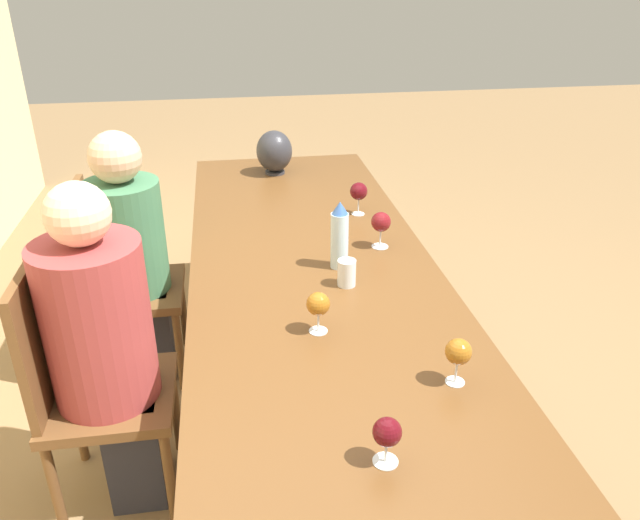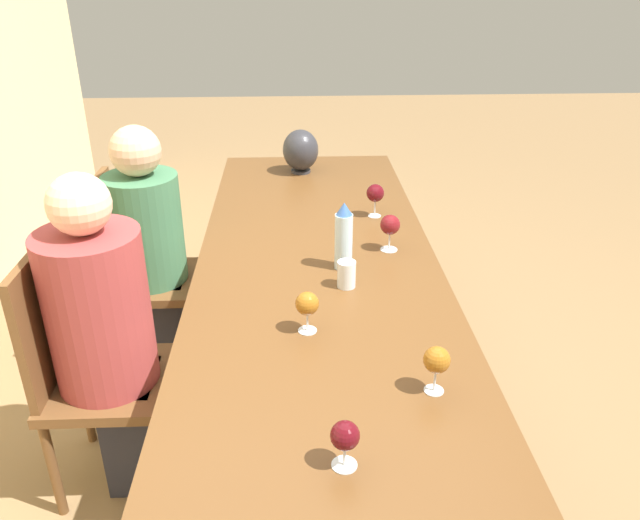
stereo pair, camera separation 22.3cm
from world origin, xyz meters
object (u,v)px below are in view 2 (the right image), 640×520
object	(u,v)px
water_tumbler	(346,274)
person_near	(106,331)
wine_glass_0	(375,194)
wine_glass_2	(437,361)
wine_glass_4	(390,225)
chair_far	(135,269)
person_far	(151,243)
chair_near	(88,368)
wine_glass_1	(345,437)
wine_glass_3	(307,304)
vase	(301,150)
water_bottle	(344,237)

from	to	relation	value
water_tumbler	person_near	world-z (taller)	person_near
water_tumbler	wine_glass_0	size ratio (longest dim) A/B	0.65
wine_glass_2	wine_glass_4	world-z (taller)	wine_glass_4
chair_far	person_far	world-z (taller)	person_far
chair_near	wine_glass_1	bearing A→B (deg)	-131.66
wine_glass_4	water_tumbler	bearing A→B (deg)	146.43
wine_glass_2	wine_glass_1	bearing A→B (deg)	134.72
wine_glass_3	person_near	size ratio (longest dim) A/B	0.11
vase	wine_glass_0	world-z (taller)	vase
person_far	vase	bearing A→B (deg)	-46.66
wine_glass_4	person_near	size ratio (longest dim) A/B	0.12
vase	person_far	world-z (taller)	person_far
vase	person_near	xyz separation A→B (m)	(-1.45, 0.71, -0.22)
vase	chair_far	size ratio (longest dim) A/B	0.25
water_tumbler	person_near	xyz separation A→B (m)	(-0.12, 0.85, -0.14)
water_bottle	chair_far	world-z (taller)	water_bottle
water_bottle	person_far	bearing A→B (deg)	59.22
wine_glass_2	wine_glass_0	bearing A→B (deg)	0.28
water_bottle	wine_glass_2	bearing A→B (deg)	-165.88
wine_glass_3	person_near	bearing A→B (deg)	76.10
wine_glass_3	wine_glass_4	size ratio (longest dim) A/B	0.92
water_tumbler	wine_glass_1	size ratio (longest dim) A/B	0.78
chair_near	person_near	bearing A→B (deg)	-90.00
wine_glass_4	person_far	distance (m)	1.13
wine_glass_0	wine_glass_4	bearing A→B (deg)	-177.78
wine_glass_4	chair_near	distance (m)	1.27
wine_glass_0	chair_far	distance (m)	1.18
person_near	wine_glass_1	bearing A→B (deg)	-134.75
water_bottle	vase	bearing A→B (deg)	6.89
vase	wine_glass_4	size ratio (longest dim) A/B	1.56
water_bottle	wine_glass_0	size ratio (longest dim) A/B	1.75
water_bottle	water_tumbler	bearing A→B (deg)	179.87
chair_far	wine_glass_4	bearing A→B (deg)	-107.28
vase	wine_glass_2	distance (m)	1.98
vase	water_bottle	bearing A→B (deg)	-173.11
person_far	wine_glass_1	bearing A→B (deg)	-153.41
wine_glass_3	water_bottle	bearing A→B (deg)	-18.76
vase	wine_glass_2	xyz separation A→B (m)	(-1.95, -0.34, -0.02)
wine_glass_1	water_bottle	bearing A→B (deg)	-4.37
chair_near	person_far	bearing A→B (deg)	-6.47
vase	wine_glass_1	xyz separation A→B (m)	(-2.22, -0.06, -0.04)
water_bottle	wine_glass_0	xyz separation A→B (m)	(0.52, -0.19, -0.02)
vase	wine_glass_1	bearing A→B (deg)	-178.37
chair_near	vase	bearing A→B (deg)	-28.86
wine_glass_0	person_near	xyz separation A→B (m)	(-0.79, 1.04, -0.20)
wine_glass_4	water_bottle	bearing A→B (deg)	127.22
chair_far	wine_glass_2	bearing A→B (deg)	-138.36
wine_glass_1	person_near	size ratio (longest dim) A/B	0.10
chair_near	person_near	xyz separation A→B (m)	(-0.00, -0.09, 0.16)
wine_glass_3	wine_glass_4	world-z (taller)	wine_glass_4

